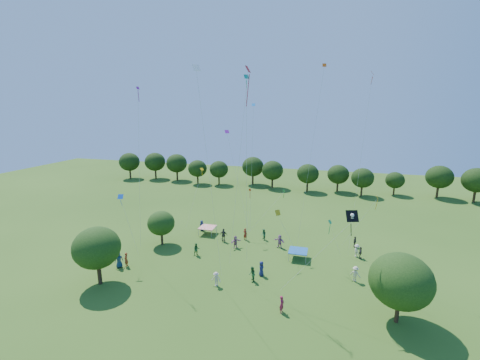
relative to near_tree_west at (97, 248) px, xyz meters
name	(u,v)px	position (x,y,z in m)	size (l,w,h in m)	color
near_tree_west	(97,248)	(0.00, 0.00, 0.00)	(4.75, 4.75, 6.18)	#422B19
near_tree_north	(161,223)	(1.34, 10.64, -1.01)	(3.58, 3.58, 4.63)	#422B19
near_tree_east	(401,281)	(28.69, 1.58, -0.16)	(5.15, 5.15, 6.19)	#422B19
treeline	(281,171)	(12.22, 45.90, 0.06)	(88.01, 8.77, 6.77)	#422B19
tent_red_stripe	(207,227)	(5.92, 15.67, -2.99)	(2.20, 2.20, 1.10)	#F3381C
tent_blue	(298,251)	(19.39, 11.24, -2.99)	(2.20, 2.20, 1.10)	#1856A1
crowd_person_0	(261,269)	(15.91, 6.14, -3.20)	(0.82, 0.44, 1.66)	navy
crowd_person_1	(282,304)	(19.01, 0.25, -3.22)	(0.60, 0.39, 1.62)	maroon
crowd_person_2	(197,249)	(7.15, 8.78, -3.23)	(0.79, 0.43, 1.61)	#265928
crowd_person_3	(355,274)	(25.73, 7.62, -3.18)	(1.11, 0.50, 1.70)	beige
crowd_person_4	(355,242)	(26.28, 16.61, -3.28)	(0.89, 0.40, 1.51)	#3E3432
crowd_person_5	(280,241)	(16.74, 13.91, -3.16)	(1.62, 0.58, 1.74)	#9E5C8E
crowd_person_6	(202,225)	(4.59, 16.76, -3.25)	(0.77, 0.42, 1.56)	navy
crowd_person_7	(126,260)	(0.40, 4.00, -3.19)	(0.63, 0.40, 1.68)	#9C341C
crowd_person_8	(264,235)	(14.23, 15.76, -3.25)	(0.77, 0.42, 1.56)	#2A6440
crowd_person_9	(216,279)	(11.85, 2.84, -3.26)	(1.01, 0.45, 1.54)	beige
crowd_person_10	(360,253)	(26.71, 13.37, -3.28)	(0.88, 0.40, 1.50)	#463C38
crowd_person_11	(236,242)	(11.17, 12.27, -3.21)	(1.53, 0.55, 1.64)	#9D5B7E
crowd_person_12	(119,260)	(-0.26, 3.58, -3.08)	(0.93, 0.51, 1.89)	navy
crowd_person_13	(245,234)	(11.75, 15.12, -3.19)	(0.63, 0.41, 1.69)	maroon
crowd_person_14	(252,274)	(15.22, 4.66, -3.20)	(0.82, 0.44, 1.65)	#26582A
crowd_person_15	(357,251)	(26.29, 13.68, -3.21)	(1.08, 0.48, 1.65)	beige
crowd_person_16	(224,235)	(9.04, 13.77, -3.10)	(1.09, 0.50, 1.86)	#403A33
pirate_kite	(351,218)	(24.35, 1.76, 4.92)	(6.42, 0.83, 8.25)	black
red_high_kite	(244,109)	(14.17, 5.30, 13.87)	(2.23, 0.74, 20.54)	red
small_kite_0	(366,121)	(25.93, 12.06, 12.55)	(1.34, 1.79, 20.47)	#F3310E
small_kite_1	(199,180)	(4.20, 17.25, 3.66)	(1.39, 4.06, 8.03)	yellow
small_kite_2	(279,216)	(17.12, 10.08, 1.67)	(2.30, 1.69, 5.10)	gold
small_kite_3	(277,200)	(15.82, 16.75, 1.64)	(4.55, 2.51, 5.73)	#238117
small_kite_4	(252,143)	(12.42, 16.14, 9.39)	(0.50, 1.86, 17.24)	#1582D9
small_kite_5	(139,143)	(1.49, 6.54, 10.09)	(1.46, 0.52, 18.93)	#AD1C9F
small_kite_6	(202,117)	(11.27, 1.61, 13.11)	(1.90, 1.82, 20.31)	white
small_kite_7	(247,133)	(14.22, 5.93, 11.53)	(0.54, 0.89, 19.80)	#0BA994
small_kite_8	(314,131)	(20.58, 11.83, 11.40)	(2.27, 1.64, 21.38)	#EB550D
small_kite_9	(249,198)	(11.94, 16.70, 1.58)	(0.38, 2.48, 5.57)	#EA380C
small_kite_10	(371,207)	(27.44, 13.30, 2.62)	(3.61, 0.79, 6.78)	orange
small_kite_11	(331,227)	(23.00, 9.96, 0.93)	(1.69, 1.29, 4.48)	#198C45
small_kite_12	(123,204)	(0.00, 4.74, 3.30)	(2.25, 0.55, 7.09)	#114CB2
small_kite_13	(231,150)	(8.92, 17.81, 8.06)	(4.53, 3.71, 13.60)	purple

